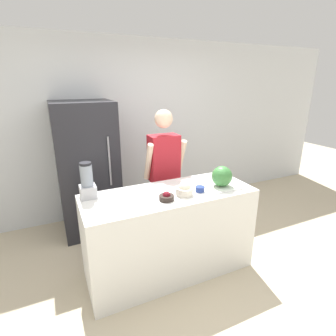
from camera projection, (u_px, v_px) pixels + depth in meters
ground_plane at (183, 289)px, 2.64m from camera, size 14.00×14.00×0.00m
wall_back at (123, 130)px, 3.95m from camera, size 8.00×0.06×2.60m
counter_island at (169, 233)px, 2.78m from camera, size 1.74×0.67×0.93m
refrigerator at (88, 169)px, 3.49m from camera, size 0.75×0.73×1.77m
person at (164, 175)px, 3.29m from camera, size 0.50×0.27×1.69m
cutting_board at (222, 186)px, 2.77m from camera, size 0.35×0.28×0.01m
watermelon at (222, 176)px, 2.73m from camera, size 0.22×0.22×0.22m
bowl_cherries at (167, 197)px, 2.46m from camera, size 0.14×0.14×0.09m
bowl_cream at (184, 190)px, 2.57m from camera, size 0.17×0.17×0.13m
bowl_small_blue at (200, 189)px, 2.65m from camera, size 0.09×0.09×0.05m
blender at (87, 183)px, 2.48m from camera, size 0.15×0.15×0.35m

